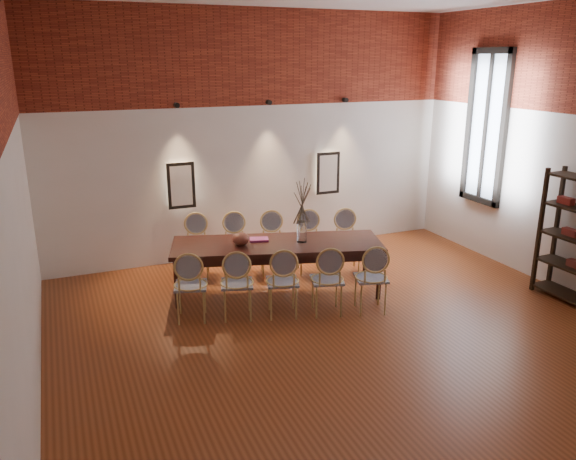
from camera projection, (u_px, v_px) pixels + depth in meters
name	position (u px, v px, depth m)	size (l,w,h in m)	color
floor	(357.00, 340.00, 6.74)	(7.00, 7.00, 0.02)	brown
wall_back	(255.00, 136.00, 9.28)	(7.00, 0.10, 4.00)	silver
wall_left	(4.00, 208.00, 4.83)	(0.10, 7.00, 4.00)	silver
brick_band_back	(255.00, 57.00, 8.85)	(7.00, 0.02, 1.50)	maroon
niche_left	(181.00, 185.00, 8.91)	(0.36, 0.06, 0.66)	#FFEAC6
niche_right	(327.00, 173.00, 9.87)	(0.36, 0.06, 0.66)	#FFEAC6
spot_fixture_left	(177.00, 105.00, 8.52)	(0.08, 0.08, 0.10)	black
spot_fixture_mid	(269.00, 102.00, 9.07)	(0.08, 0.08, 0.10)	black
spot_fixture_right	(345.00, 100.00, 9.59)	(0.08, 0.08, 0.10)	black
window_glass	(487.00, 128.00, 9.14)	(0.02, 0.78, 2.38)	silver
window_frame	(486.00, 128.00, 9.14)	(0.08, 0.90, 2.50)	black
window_mullion	(486.00, 128.00, 9.14)	(0.06, 0.06, 2.40)	black
dining_table	(277.00, 268.00, 8.00)	(2.93, 0.94, 0.75)	black
chair_near_a	(191.00, 285.00, 7.13)	(0.44, 0.44, 0.94)	tan
chair_near_b	(237.00, 283.00, 7.20)	(0.44, 0.44, 0.94)	tan
chair_near_c	(282.00, 281.00, 7.26)	(0.44, 0.44, 0.94)	tan
chair_near_d	(327.00, 279.00, 7.32)	(0.44, 0.44, 0.94)	tan
chair_near_e	(371.00, 278.00, 7.38)	(0.44, 0.44, 0.94)	tan
chair_far_a	(196.00, 247.00, 8.56)	(0.44, 0.44, 0.94)	tan
chair_far_b	(235.00, 246.00, 8.62)	(0.44, 0.44, 0.94)	tan
chair_far_c	(273.00, 245.00, 8.68)	(0.44, 0.44, 0.94)	tan
chair_far_d	(310.00, 243.00, 8.74)	(0.44, 0.44, 0.94)	tan
chair_far_e	(347.00, 242.00, 8.81)	(0.44, 0.44, 0.94)	tan
vase	(302.00, 232.00, 7.88)	(0.14, 0.14, 0.30)	silver
dried_branches	(302.00, 201.00, 7.75)	(0.50, 0.50, 0.70)	#463D2C
bowl	(241.00, 239.00, 7.76)	(0.24, 0.24, 0.18)	brown
book	(259.00, 239.00, 7.98)	(0.26, 0.18, 0.03)	#952D72
shelving_rack	(576.00, 239.00, 7.58)	(0.38, 1.00, 1.80)	black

